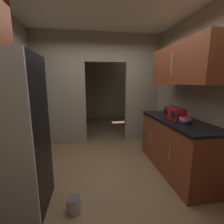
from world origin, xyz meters
TOP-DOWN VIEW (x-y plane):
  - ground at (0.00, 0.00)m, footprint 20.00×20.00m
  - kitchen_overhead_slab at (0.00, 0.50)m, footprint 3.55×7.30m
  - kitchen_partition at (-0.06, 1.65)m, footprint 3.15×0.12m
  - adjoining_room_shell at (0.00, 3.57)m, footprint 3.15×2.88m
  - kitchen_flank_right at (1.62, -0.42)m, footprint 0.10×4.15m
  - refrigerator at (-1.18, -0.50)m, footprint 0.73×0.71m
  - lower_cabinet_run at (1.25, 0.05)m, footprint 0.65×1.69m
  - upper_cabinet_counterside at (1.25, 0.05)m, footprint 0.36×1.52m
  - boombox at (1.21, 0.11)m, footprint 0.20×0.43m
  - book_stack at (1.23, -0.19)m, footprint 0.14×0.18m
  - paint_can at (-0.48, -0.65)m, footprint 0.18×0.18m

SIDE VIEW (x-z plane):
  - ground at x=0.00m, z-range 0.00..0.00m
  - paint_can at x=-0.48m, z-range 0.00..0.18m
  - lower_cabinet_run at x=1.25m, z-range 0.00..0.94m
  - refrigerator at x=-1.18m, z-range 0.00..1.88m
  - book_stack at x=1.23m, z-range 0.94..1.03m
  - boombox at x=1.21m, z-range 0.92..1.15m
  - adjoining_room_shell at x=0.00m, z-range 0.00..2.75m
  - kitchen_flank_right at x=1.62m, z-range 0.00..2.75m
  - kitchen_partition at x=-0.06m, z-range 0.11..2.86m
  - upper_cabinet_counterside at x=1.25m, z-range 1.53..2.17m
  - kitchen_overhead_slab at x=0.00m, z-range 2.75..2.81m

